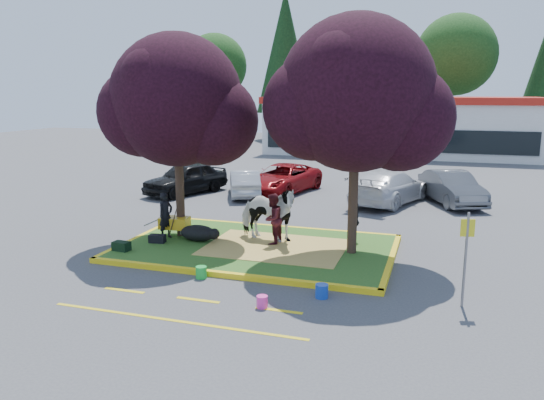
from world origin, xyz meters
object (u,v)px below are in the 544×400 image
(handler, at_px, (166,215))
(bucket_pink, at_px, (262,302))
(cow, at_px, (267,213))
(bucket_blue, at_px, (322,291))
(sign_post, at_px, (466,250))
(bucket_green, at_px, (201,272))
(wheelbarrow, at_px, (175,223))
(car_black, at_px, (186,178))
(car_silver, at_px, (245,183))
(calf, at_px, (198,233))

(handler, xyz_separation_m, bucket_pink, (4.67, -4.07, -0.76))
(cow, height_order, handler, cow)
(bucket_blue, bearing_deg, sign_post, 8.29)
(bucket_blue, bearing_deg, handler, 152.18)
(bucket_blue, bearing_deg, bucket_green, 173.77)
(handler, height_order, bucket_blue, handler)
(wheelbarrow, height_order, bucket_green, wheelbarrow)
(handler, xyz_separation_m, wheelbarrow, (0.16, 0.30, -0.31))
(cow, distance_m, wheelbarrow, 3.12)
(car_black, bearing_deg, bucket_green, -39.49)
(sign_post, distance_m, bucket_green, 6.60)
(cow, bearing_deg, handler, 112.92)
(bucket_green, bearing_deg, handler, 132.81)
(bucket_pink, bearing_deg, sign_post, 18.50)
(cow, height_order, car_silver, cow)
(wheelbarrow, bearing_deg, car_silver, 87.66)
(sign_post, bearing_deg, cow, 136.71)
(bucket_green, height_order, bucket_blue, bucket_blue)
(bucket_blue, xyz_separation_m, car_silver, (-6.17, 11.17, 0.45))
(handler, distance_m, car_black, 8.43)
(bucket_pink, height_order, car_silver, car_silver)
(bucket_pink, xyz_separation_m, car_silver, (-5.01, 12.16, 0.47))
(calf, distance_m, sign_post, 8.36)
(wheelbarrow, xyz_separation_m, car_silver, (-0.50, 7.79, 0.02))
(cow, xyz_separation_m, handler, (-3.22, -0.69, -0.14))
(sign_post, distance_m, car_silver, 14.23)
(calf, distance_m, wheelbarrow, 1.03)
(sign_post, bearing_deg, car_black, 126.10)
(handler, relative_size, bucket_green, 4.77)
(sign_post, xyz_separation_m, bucket_pink, (-4.34, -1.45, -1.21))
(car_black, bearing_deg, bucket_pink, -34.49)
(handler, distance_m, sign_post, 9.39)
(cow, xyz_separation_m, bucket_pink, (1.45, -4.76, -0.91))
(sign_post, xyz_separation_m, car_silver, (-9.35, 10.71, -0.73))
(wheelbarrow, xyz_separation_m, car_black, (-3.38, 7.49, 0.16))
(handler, xyz_separation_m, bucket_blue, (5.84, -3.08, -0.74))
(cow, height_order, bucket_pink, cow)
(bucket_green, xyz_separation_m, bucket_pink, (2.15, -1.35, -0.02))
(car_silver, bearing_deg, cow, 92.04)
(sign_post, distance_m, bucket_blue, 3.42)
(car_silver, bearing_deg, handler, 68.76)
(sign_post, bearing_deg, calf, 148.00)
(bucket_green, relative_size, car_silver, 0.08)
(wheelbarrow, bearing_deg, cow, 1.28)
(sign_post, height_order, bucket_green, sign_post)
(wheelbarrow, relative_size, car_black, 0.39)
(wheelbarrow, height_order, sign_post, sign_post)
(car_silver, bearing_deg, bucket_blue, 95.29)
(wheelbarrow, height_order, bucket_pink, wheelbarrow)
(wheelbarrow, bearing_deg, bucket_green, -57.98)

